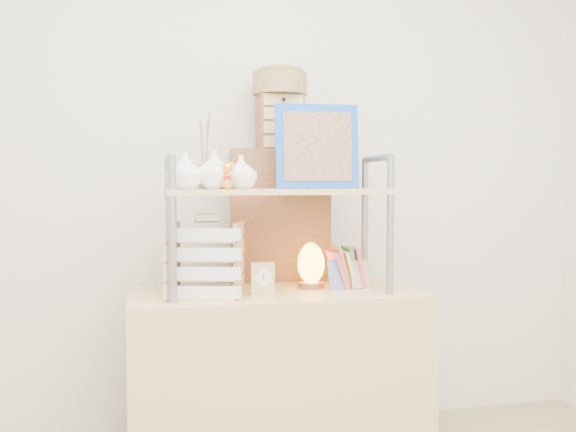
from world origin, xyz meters
name	(u,v)px	position (x,y,z in m)	size (l,w,h in m)	color
room_shell	(337,5)	(0.00, 0.39, 1.69)	(3.42, 3.41, 2.61)	silver
desk	(278,382)	(0.00, 1.20, 0.38)	(1.20, 0.50, 0.75)	tan
cabinet	(279,294)	(0.09, 1.57, 0.68)	(0.45, 0.24, 1.35)	brown
hutch	(262,186)	(-0.06, 1.21, 1.18)	(0.90, 0.34, 0.78)	gray
letter_tray	(206,263)	(-0.29, 1.17, 0.88)	(0.32, 0.31, 0.32)	tan
salt_lamp	(311,265)	(0.16, 1.26, 0.85)	(0.13, 0.12, 0.19)	brown
desk_clock	(263,279)	(-0.07, 1.14, 0.82)	(0.10, 0.05, 0.13)	tan
postcard_stand	(348,282)	(0.28, 1.14, 0.79)	(0.19, 0.11, 0.13)	white
drawer_chest	(280,122)	(0.09, 1.55, 1.48)	(0.20, 0.16, 0.25)	brown
woven_basket	(280,84)	(0.09, 1.55, 1.65)	(0.25, 0.25, 0.10)	olive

